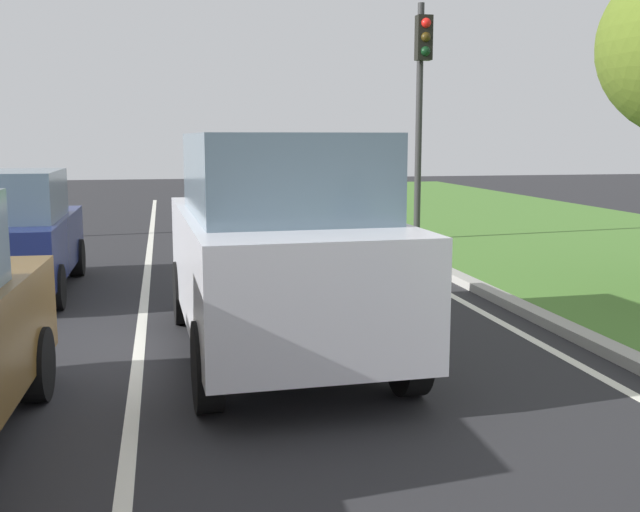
# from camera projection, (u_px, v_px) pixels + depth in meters

# --- Properties ---
(ground_plane) EXTENTS (60.00, 60.00, 0.00)m
(ground_plane) POSITION_uv_depth(u_px,v_px,m) (192.00, 281.00, 11.88)
(ground_plane) COLOR #262628
(lane_line_center) EXTENTS (0.12, 32.00, 0.01)m
(lane_line_center) POSITION_uv_depth(u_px,v_px,m) (146.00, 283.00, 11.74)
(lane_line_center) COLOR silver
(lane_line_center) RESTS_ON ground
(lane_line_right_edge) EXTENTS (0.12, 32.00, 0.01)m
(lane_line_right_edge) POSITION_uv_depth(u_px,v_px,m) (410.00, 273.00, 12.60)
(lane_line_right_edge) COLOR silver
(lane_line_right_edge) RESTS_ON ground
(curb_right) EXTENTS (0.24, 48.00, 0.12)m
(curb_right) POSITION_uv_depth(u_px,v_px,m) (439.00, 269.00, 12.70)
(curb_right) COLOR #9E9B93
(curb_right) RESTS_ON ground
(car_suv_ahead) EXTENTS (2.10, 4.56, 2.28)m
(car_suv_ahead) POSITION_uv_depth(u_px,v_px,m) (278.00, 244.00, 7.72)
(car_suv_ahead) COLOR silver
(car_suv_ahead) RESTS_ON ground
(car_hatchback_far) EXTENTS (1.74, 3.71, 1.78)m
(car_hatchback_far) POSITION_uv_depth(u_px,v_px,m) (9.00, 233.00, 10.80)
(car_hatchback_far) COLOR navy
(car_hatchback_far) RESTS_ON ground
(traffic_light_near_right) EXTENTS (0.32, 0.50, 4.99)m
(traffic_light_near_right) POSITION_uv_depth(u_px,v_px,m) (421.00, 83.00, 15.78)
(traffic_light_near_right) COLOR #2D2D2D
(traffic_light_near_right) RESTS_ON ground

